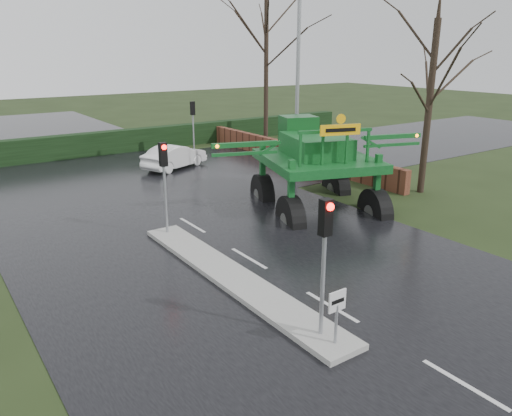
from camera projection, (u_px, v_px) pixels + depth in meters
ground at (331, 307)px, 13.48m from camera, size 140.00×140.00×0.00m
road_main at (170, 213)px, 21.31m from camera, size 14.00×80.00×0.02m
road_cross at (120, 183)px, 26.00m from camera, size 80.00×12.00×0.02m
median_island at (232, 277)px, 15.10m from camera, size 1.20×10.00×0.16m
hedge_row at (75, 146)px, 32.03m from camera, size 44.00×0.90×1.50m
brick_wall at (280, 150)px, 31.53m from camera, size 0.40×20.00×1.20m
keep_left_sign at (337, 309)px, 11.28m from camera, size 0.50×0.07×1.35m
traffic_signal_near at (325, 239)px, 11.20m from camera, size 0.26×0.33×3.52m
traffic_signal_mid at (164, 169)px, 17.85m from camera, size 0.26×0.33×3.52m
traffic_signal_far at (193, 116)px, 31.89m from camera, size 0.26×0.33×3.52m
street_light_right at (293, 63)px, 25.52m from camera, size 3.85×0.30×10.00m
tree_right_near at (431, 83)px, 22.86m from camera, size 5.60×5.60×9.64m
tree_right_far at (266, 52)px, 35.02m from camera, size 7.00×7.00×12.05m
crop_sprayer at (290, 159)px, 19.67m from camera, size 9.15×7.04×5.35m
white_sedan at (175, 168)px, 29.30m from camera, size 4.45×2.94×1.39m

